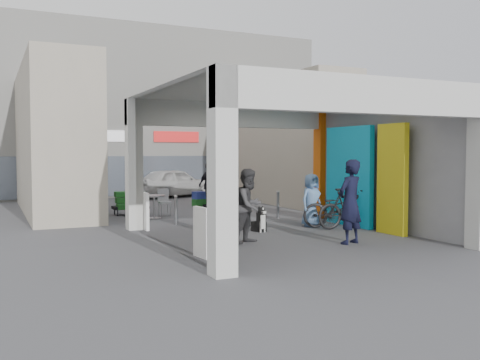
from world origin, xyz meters
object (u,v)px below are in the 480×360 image
man_with_dog (350,202)px  man_crates (209,185)px  bicycle_front (339,208)px  border_collie (260,221)px  man_elderly (311,200)px  cafe_set (148,208)px  man_back_turned (249,206)px  bicycle_rear (348,208)px  white_van (174,183)px  produce_stand (131,205)px

man_with_dog → man_crates: 8.87m
man_with_dog → bicycle_front: man_with_dog is taller
border_collie → man_crates: man_crates is taller
man_with_dog → bicycle_front: 2.70m
border_collie → man_elderly: bearing=-11.3°
cafe_set → bicycle_front: (4.18, -4.41, 0.22)m
man_back_turned → man_elderly: size_ratio=1.15×
border_collie → bicycle_rear: 2.50m
bicycle_front → bicycle_rear: size_ratio=1.09×
man_with_dog → man_crates: size_ratio=1.13×
man_elderly → bicycle_rear: size_ratio=0.80×
man_back_turned → bicycle_front: man_back_turned is taller
man_back_turned → man_elderly: man_back_turned is taller
bicycle_rear → white_van: white_van is taller
man_with_dog → man_elderly: man_with_dog is taller
produce_stand → border_collie: (2.15, -5.26, -0.03)m
border_collie → bicycle_rear: (2.43, -0.49, 0.28)m
man_back_turned → man_crates: man_back_turned is taller
bicycle_rear → white_van: 11.84m
white_van → man_elderly: bearing=164.9°
cafe_set → man_back_turned: man_back_turned is taller
bicycle_rear → bicycle_front: bearing=19.1°
man_elderly → man_crates: man_crates is taller
cafe_set → border_collie: (1.83, -4.22, -0.04)m
cafe_set → man_with_dog: size_ratio=0.76×
border_collie → man_crates: (1.12, 6.37, 0.57)m
border_collie → man_elderly: (1.74, 0.27, 0.46)m
man_with_dog → bicycle_rear: (1.43, 2.01, -0.41)m
man_crates → bicycle_rear: (1.31, -6.86, -0.30)m
bicycle_front → white_van: (-1.00, 11.49, 0.14)m
produce_stand → bicycle_rear: bicycle_rear is taller
border_collie → bicycle_front: size_ratio=0.34×
man_with_dog → bicycle_rear: size_ratio=1.04×
man_with_dog → cafe_set: bearing=-86.2°
man_back_turned → man_crates: 8.08m
produce_stand → bicycle_front: (4.50, -5.45, 0.22)m
man_crates → border_collie: bearing=61.4°
cafe_set → white_van: white_van is taller
cafe_set → man_with_dog: 7.31m
man_with_dog → produce_stand: bearing=-87.0°
cafe_set → border_collie: cafe_set is taller
produce_stand → man_crates: man_crates is taller
man_back_turned → man_elderly: bearing=2.4°
cafe_set → bicycle_front: bicycle_front is taller
cafe_set → man_crates: man_crates is taller
cafe_set → man_with_dog: man_with_dog is taller
border_collie → bicycle_rear: size_ratio=0.38×
white_van → man_back_turned: bearing=152.4°
man_back_turned → white_van: 12.94m
border_collie → man_with_dog: bearing=-88.4°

